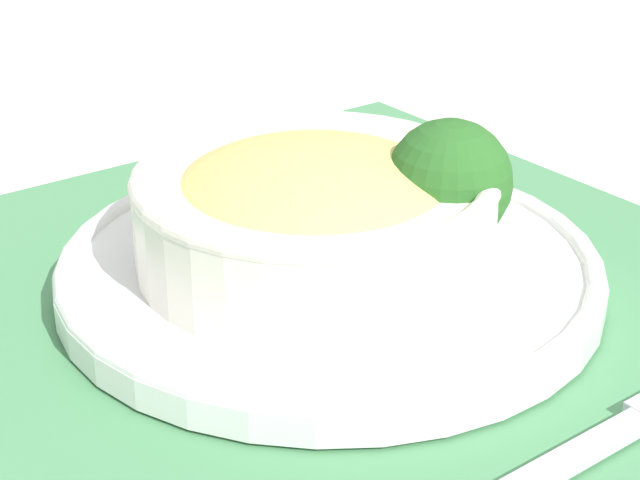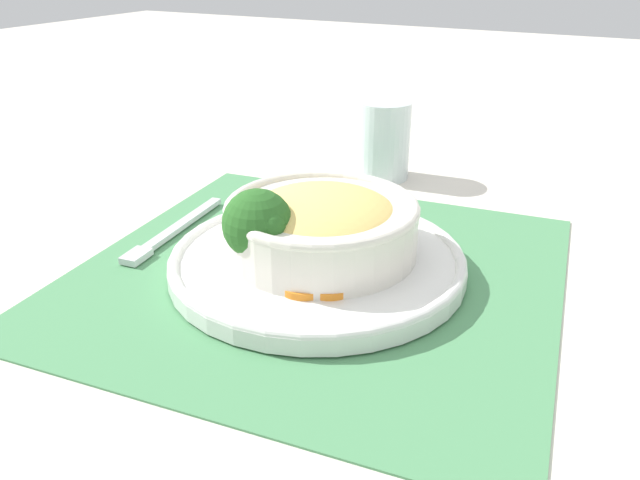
# 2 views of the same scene
# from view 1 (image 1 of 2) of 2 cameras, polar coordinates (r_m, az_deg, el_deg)

# --- Properties ---
(ground_plane) EXTENTS (4.00, 4.00, 0.00)m
(ground_plane) POSITION_cam_1_polar(r_m,az_deg,el_deg) (0.58, 0.51, -2.79)
(ground_plane) COLOR beige
(placemat) EXTENTS (0.51, 0.50, 0.00)m
(placemat) POSITION_cam_1_polar(r_m,az_deg,el_deg) (0.58, 0.51, -2.61)
(placemat) COLOR #4C8C59
(placemat) RESTS_ON ground_plane
(plate) EXTENTS (0.29, 0.29, 0.02)m
(plate) POSITION_cam_1_polar(r_m,az_deg,el_deg) (0.58, 0.51, -1.45)
(plate) COLOR white
(plate) RESTS_ON placemat
(bowl) EXTENTS (0.19, 0.19, 0.06)m
(bowl) POSITION_cam_1_polar(r_m,az_deg,el_deg) (0.56, -0.49, 1.84)
(bowl) COLOR silver
(bowl) RESTS_ON plate
(broccoli_floret) EXTENTS (0.07, 0.07, 0.08)m
(broccoli_floret) POSITION_cam_1_polar(r_m,az_deg,el_deg) (0.56, 6.88, 3.08)
(broccoli_floret) COLOR #84AD5B
(broccoli_floret) RESTS_ON plate
(carrot_slice_near) EXTENTS (0.05, 0.05, 0.01)m
(carrot_slice_near) POSITION_cam_1_polar(r_m,az_deg,el_deg) (0.62, 4.38, 1.24)
(carrot_slice_near) COLOR orange
(carrot_slice_near) RESTS_ON plate
(carrot_slice_middle) EXTENTS (0.05, 0.05, 0.01)m
(carrot_slice_middle) POSITION_cam_1_polar(r_m,az_deg,el_deg) (0.63, 2.63, 1.67)
(carrot_slice_middle) COLOR orange
(carrot_slice_middle) RESTS_ON plate
(fork) EXTENTS (0.04, 0.18, 0.01)m
(fork) POSITION_cam_1_polar(r_m,az_deg,el_deg) (0.46, 13.70, -11.01)
(fork) COLOR silver
(fork) RESTS_ON placemat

